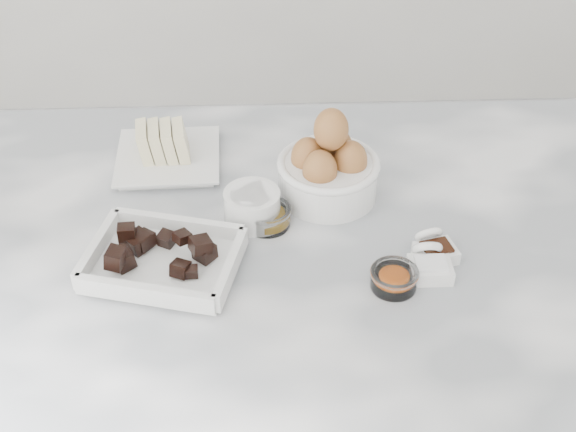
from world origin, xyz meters
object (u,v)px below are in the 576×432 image
at_px(chocolate_dish, 163,257).
at_px(zest_bowl, 394,278).
at_px(salt_spoon, 429,264).
at_px(vanilla_spoon, 434,248).
at_px(egg_bowl, 328,168).
at_px(honey_bowl, 267,216).
at_px(butter_plate, 165,150).
at_px(sugar_ramekin, 252,205).

distance_m(chocolate_dish, zest_bowl, 0.31).
distance_m(chocolate_dish, salt_spoon, 0.36).
height_order(zest_bowl, vanilla_spoon, vanilla_spoon).
distance_m(egg_bowl, salt_spoon, 0.22).
distance_m(chocolate_dish, vanilla_spoon, 0.37).
distance_m(honey_bowl, salt_spoon, 0.24).
height_order(butter_plate, salt_spoon, butter_plate).
bearing_deg(zest_bowl, sugar_ramekin, 141.39).
bearing_deg(zest_bowl, honey_bowl, 140.23).
height_order(honey_bowl, zest_bowl, honey_bowl).
bearing_deg(vanilla_spoon, chocolate_dish, -177.89).
bearing_deg(vanilla_spoon, butter_plate, 147.91).
distance_m(butter_plate, zest_bowl, 0.45).
height_order(chocolate_dish, sugar_ramekin, chocolate_dish).
bearing_deg(egg_bowl, vanilla_spoon, -47.48).
bearing_deg(honey_bowl, sugar_ramekin, 151.58).
relative_size(butter_plate, egg_bowl, 1.08).
bearing_deg(zest_bowl, egg_bowl, 109.05).
relative_size(butter_plate, vanilla_spoon, 2.24).
relative_size(chocolate_dish, vanilla_spoon, 3.11).
xyz_separation_m(zest_bowl, salt_spoon, (0.05, 0.03, -0.00)).
bearing_deg(egg_bowl, honey_bowl, -143.08).
bearing_deg(vanilla_spoon, egg_bowl, 132.52).
bearing_deg(chocolate_dish, honey_bowl, 32.70).
bearing_deg(butter_plate, egg_bowl, -20.72).
bearing_deg(sugar_ramekin, vanilla_spoon, -19.66).
bearing_deg(zest_bowl, butter_plate, 136.96).
relative_size(chocolate_dish, egg_bowl, 1.50).
bearing_deg(salt_spoon, chocolate_dish, 176.86).
distance_m(butter_plate, vanilla_spoon, 0.46).
distance_m(honey_bowl, zest_bowl, 0.22).
bearing_deg(butter_plate, salt_spoon, -36.36).
xyz_separation_m(chocolate_dish, zest_bowl, (0.31, -0.05, -0.01)).
xyz_separation_m(sugar_ramekin, zest_bowl, (0.19, -0.15, -0.01)).
relative_size(sugar_ramekin, egg_bowl, 0.53).
bearing_deg(chocolate_dish, butter_plate, 93.81).
relative_size(egg_bowl, vanilla_spoon, 2.07).
bearing_deg(butter_plate, honey_bowl, -46.09).
bearing_deg(chocolate_dish, sugar_ramekin, 40.52).
bearing_deg(egg_bowl, butter_plate, 159.28).
bearing_deg(honey_bowl, salt_spoon, -27.17).
bearing_deg(sugar_ramekin, salt_spoon, -27.28).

